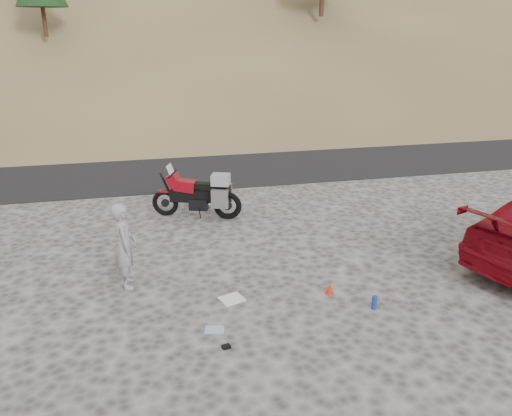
{
  "coord_description": "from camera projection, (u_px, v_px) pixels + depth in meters",
  "views": [
    {
      "loc": [
        -0.55,
        -8.55,
        4.57
      ],
      "look_at": [
        1.66,
        1.02,
        1.0
      ],
      "focal_mm": 35.0,
      "sensor_mm": 36.0,
      "label": 1
    }
  ],
  "objects": [
    {
      "name": "man",
      "position": [
        128.0,
        285.0,
        9.38
      ],
      "size": [
        0.44,
        0.63,
        1.63
      ],
      "primitive_type": "imported",
      "rotation": [
        0.0,
        0.0,
        1.66
      ],
      "color": "gray",
      "rests_on": "ground"
    },
    {
      "name": "gear_blue_cloth",
      "position": [
        214.0,
        330.0,
        7.98
      ],
      "size": [
        0.35,
        0.29,
        0.01
      ],
      "primitive_type": "cube",
      "rotation": [
        0.0,
        0.0,
        -0.23
      ],
      "color": "#89ADD4",
      "rests_on": "ground"
    },
    {
      "name": "gear_bottle",
      "position": [
        374.0,
        303.0,
        8.55
      ],
      "size": [
        0.12,
        0.12,
        0.25
      ],
      "primitive_type": "cylinder",
      "rotation": [
        0.0,
        0.0,
        -0.43
      ],
      "color": "navy",
      "rests_on": "ground"
    },
    {
      "name": "road",
      "position": [
        160.0,
        163.0,
        17.75
      ],
      "size": [
        120.0,
        7.0,
        0.05
      ],
      "primitive_type": "cube",
      "color": "black",
      "rests_on": "ground"
    },
    {
      "name": "ground",
      "position": [
        183.0,
        282.0,
        9.5
      ],
      "size": [
        140.0,
        140.0,
        0.0
      ],
      "primitive_type": "plane",
      "color": "#3C3937",
      "rests_on": "ground"
    },
    {
      "name": "gear_glove_b",
      "position": [
        226.0,
        347.0,
        7.54
      ],
      "size": [
        0.15,
        0.12,
        0.04
      ],
      "primitive_type": "cube",
      "rotation": [
        0.0,
        0.0,
        0.23
      ],
      "color": "black",
      "rests_on": "ground"
    },
    {
      "name": "motorcycle",
      "position": [
        200.0,
        195.0,
        12.53
      ],
      "size": [
        2.22,
        1.12,
        1.38
      ],
      "rotation": [
        0.0,
        0.0,
        -0.35
      ],
      "color": "black",
      "rests_on": "ground"
    },
    {
      "name": "gear_funnel",
      "position": [
        330.0,
        289.0,
        9.04
      ],
      "size": [
        0.19,
        0.19,
        0.21
      ],
      "primitive_type": "cone",
      "rotation": [
        0.0,
        0.0,
        0.2
      ],
      "color": "red",
      "rests_on": "ground"
    },
    {
      "name": "gear_white_cloth",
      "position": [
        232.0,
        299.0,
        8.89
      ],
      "size": [
        0.5,
        0.47,
        0.01
      ],
      "primitive_type": "cube",
      "rotation": [
        0.0,
        0.0,
        0.32
      ],
      "color": "white",
      "rests_on": "ground"
    }
  ]
}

